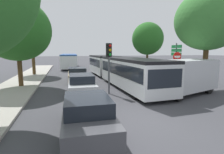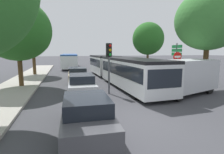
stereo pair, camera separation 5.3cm
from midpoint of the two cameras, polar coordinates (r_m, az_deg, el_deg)
ground_plane at (r=7.53m, az=8.12°, el=-14.15°), size 200.00×200.00×0.00m
kerb_strip_left at (r=19.45m, az=-25.97°, el=-0.73°), size 3.20×35.05×0.14m
articulated_bus at (r=16.65m, az=1.76°, el=3.19°), size 2.92×15.94×2.36m
city_bus_rear at (r=31.47m, az=-13.59°, el=5.46°), size 2.96×11.12×2.37m
queued_car_graphite at (r=6.31m, az=-8.06°, el=-12.06°), size 1.79×3.93×1.35m
queued_car_silver at (r=11.78m, az=-9.76°, el=-2.39°), size 1.82×4.01×1.37m
queued_car_tan at (r=16.70m, az=-11.07°, el=0.75°), size 1.82×3.99×1.37m
white_van at (r=12.70m, az=23.18°, el=0.33°), size 5.36×3.39×2.31m
traffic_light at (r=11.66m, az=-0.83°, el=6.55°), size 0.38×0.40×3.40m
no_entry_sign at (r=14.24m, az=20.56°, el=3.85°), size 0.70×0.08×2.82m
direction_sign_post at (r=17.27m, az=20.37°, el=6.88°), size 0.11×1.40×3.60m
tree_left_mid at (r=15.70m, az=-28.65°, el=12.88°), size 5.11×5.11×6.86m
tree_left_far at (r=22.86m, az=-24.22°, el=11.66°), size 4.07×4.07×6.67m
tree_right_near at (r=15.01m, az=29.14°, el=15.92°), size 4.75×4.75×7.29m
tree_right_mid at (r=23.35m, az=11.87°, el=11.88°), size 4.00×4.00×6.53m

